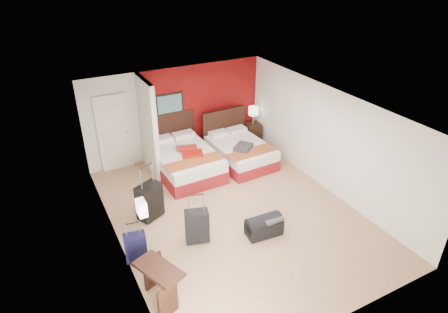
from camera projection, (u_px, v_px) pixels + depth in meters
ground at (233, 213)px, 8.71m from camera, size 6.50×6.50×0.00m
room_walls at (148, 150)px, 8.64m from camera, size 5.02×6.52×2.50m
red_accent_panel at (202, 108)px, 10.93m from camera, size 3.50×0.04×2.50m
partition_wall at (148, 128)px, 9.73m from camera, size 0.12×1.20×2.50m
entry_door at (114, 133)px, 9.99m from camera, size 0.82×0.06×2.05m
bed_left at (185, 162)px, 10.10m from camera, size 1.52×2.13×0.63m
bed_right at (241, 153)px, 10.61m from camera, size 1.40×1.93×0.56m
red_suitcase_open at (189, 151)px, 9.89m from camera, size 0.70×0.83×0.09m
jacket_bundle at (243, 147)px, 10.17m from camera, size 0.62×0.60×0.12m
nightstand at (253, 133)px, 11.69m from camera, size 0.49×0.49×0.61m
table_lamp at (253, 116)px, 11.42m from camera, size 0.36×0.36×0.53m
suitcase_black at (150, 202)px, 8.37m from camera, size 0.62×0.53×0.80m
suitcase_charcoal at (197, 227)px, 7.72m from camera, size 0.52×0.41×0.68m
suitcase_navy at (136, 248)px, 7.28m from camera, size 0.43×0.31×0.56m
duffel_bag at (264, 227)px, 7.98m from camera, size 0.76×0.45×0.37m
jacket_draped at (272, 218)px, 7.90m from camera, size 0.41×0.34×0.05m
desk at (160, 284)px, 6.41m from camera, size 0.71×0.94×0.71m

